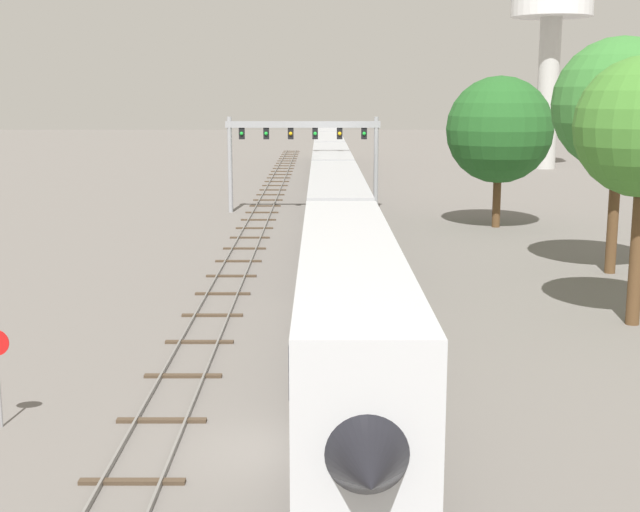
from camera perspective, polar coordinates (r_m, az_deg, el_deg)
ground_plane at (r=23.67m, az=-2.56°, el=-12.65°), size 400.00×400.00×0.00m
track_main at (r=82.23m, az=0.79°, el=4.23°), size 2.60×200.00×0.16m
track_near at (r=62.56m, az=-4.06°, el=2.15°), size 2.60×160.00×0.16m
passenger_train at (r=71.57m, az=0.88°, el=5.30°), size 3.04×111.57×4.80m
signal_gantry at (r=68.34m, az=-0.98°, el=7.53°), size 12.10×0.49×7.51m
water_tower at (r=112.29m, az=15.18°, el=15.35°), size 9.98×9.98×24.18m
stop_sign at (r=26.14m, az=-20.35°, el=-6.67°), size 0.76×0.08×2.88m
trackside_tree_mid at (r=47.26m, az=19.32°, el=9.34°), size 6.88×6.88×12.20m
trackside_tree_right at (r=61.83m, az=11.88°, el=8.13°), size 7.39×7.39×10.52m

